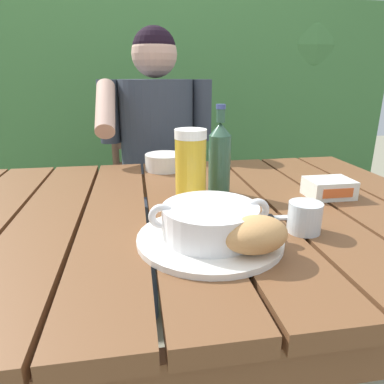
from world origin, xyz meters
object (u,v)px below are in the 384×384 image
chair_near_diner (157,198)px  table_knife (271,218)px  soup_bowl (210,220)px  serving_plate (210,238)px  beer_glass (191,168)px  bread_roll (255,234)px  diner_bowl (164,162)px  person_eating (157,152)px  butter_tub (329,188)px  water_glass_small (305,217)px  beer_bottle (220,157)px

chair_near_diner → table_knife: (0.20, -1.02, 0.29)m
chair_near_diner → soup_bowl: size_ratio=3.74×
serving_plate → beer_glass: (-0.00, 0.21, 0.09)m
soup_bowl → bread_roll: size_ratio=1.77×
table_knife → soup_bowl: bearing=-152.6°
chair_near_diner → soup_bowl: bearing=-88.0°
table_knife → diner_bowl: 0.52m
person_eating → butter_tub: person_eating is taller
soup_bowl → water_glass_small: bearing=3.4°
chair_near_diner → serving_plate: (0.04, -1.10, 0.30)m
serving_plate → beer_bottle: bearing=73.1°
person_eating → table_knife: size_ratio=7.42×
chair_near_diner → beer_bottle: size_ratio=3.68×
soup_bowl → beer_bottle: (0.09, 0.29, 0.06)m
person_eating → table_knife: (0.20, -0.82, 0.01)m
bread_roll → beer_glass: 0.29m
serving_plate → table_knife: (0.16, 0.08, -0.00)m
bread_roll → diner_bowl: bread_roll is taller
person_eating → diner_bowl: (0.00, -0.34, 0.04)m
water_glass_small → butter_tub: water_glass_small is taller
serving_plate → table_knife: size_ratio=1.71×
person_eating → table_knife: person_eating is taller
beer_glass → table_knife: (0.17, -0.12, -0.09)m
chair_near_diner → water_glass_small: bearing=-77.5°
chair_near_diner → butter_tub: chair_near_diner is taller
serving_plate → beer_bottle: (0.09, 0.29, 0.10)m
butter_tub → diner_bowl: 0.54m
beer_glass → butter_tub: bearing=0.3°
bread_roll → table_knife: bread_roll is taller
butter_tub → chair_near_diner: bearing=114.7°
person_eating → diner_bowl: person_eating is taller
soup_bowl → diner_bowl: bearing=94.0°
chair_near_diner → butter_tub: 1.03m
butter_tub → soup_bowl: bearing=-150.6°
person_eating → bread_roll: bearing=-83.8°
chair_near_diner → water_glass_small: 1.16m
diner_bowl → person_eating: bearing=90.5°
butter_tub → beer_bottle: bearing=165.0°
soup_bowl → butter_tub: 0.43m
serving_plate → person_eating: bearing=92.7°
bread_roll → diner_bowl: bearing=99.1°
beer_glass → chair_near_diner: bearing=92.2°
person_eating → diner_bowl: size_ratio=9.27×
butter_tub → table_knife: size_ratio=0.71×
person_eating → beer_glass: person_eating is taller
beer_glass → diner_bowl: 0.37m
person_eating → serving_plate: person_eating is taller
bread_roll → water_glass_small: (0.14, 0.09, -0.01)m
soup_bowl → bread_roll: bearing=-49.4°
bread_roll → beer_glass: beer_glass is taller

